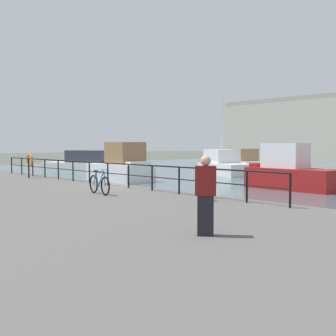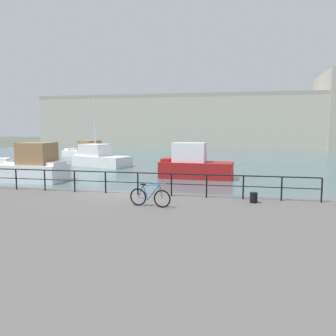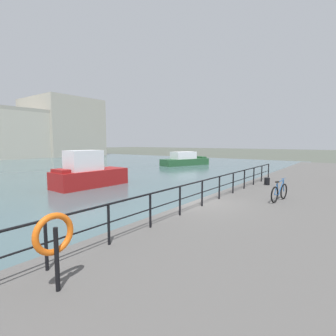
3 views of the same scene
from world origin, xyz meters
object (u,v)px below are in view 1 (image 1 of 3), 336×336
object	(u,v)px
moored_red_daysailer	(242,161)
life_ring_stand	(30,161)
moored_blue_motorboat	(87,165)
parked_bicycle	(99,184)
moored_white_yacht	(122,166)
moored_small_launch	(225,165)
mooring_bollard	(206,194)
moored_green_narrowboat	(290,172)
standing_person	(205,195)

from	to	relation	value
moored_red_daysailer	life_ring_stand	distance (m)	30.17
moored_blue_motorboat	life_ring_stand	size ratio (longest dim) A/B	6.43
moored_blue_motorboat	moored_red_daysailer	world-z (taller)	moored_red_daysailer
moored_blue_motorboat	parked_bicycle	bearing A→B (deg)	-53.64
moored_white_yacht	moored_small_launch	xyz separation A→B (m)	(0.68, 10.67, -0.19)
moored_blue_motorboat	moored_red_daysailer	xyz separation A→B (m)	(3.07, 18.84, -0.01)
moored_blue_motorboat	parked_bicycle	world-z (taller)	moored_blue_motorboat
moored_small_launch	mooring_bollard	world-z (taller)	moored_small_launch
moored_green_narrowboat	parked_bicycle	bearing A→B (deg)	92.68
moored_green_narrowboat	life_ring_stand	bearing A→B (deg)	53.70
moored_red_daysailer	parked_bicycle	xyz separation A→B (m)	(17.32, -30.68, 0.35)
moored_blue_motorboat	moored_red_daysailer	distance (m)	19.09
moored_small_launch	life_ring_stand	size ratio (longest dim) A/B	4.94
moored_red_daysailer	moored_small_launch	size ratio (longest dim) A/B	1.05
moored_small_launch	moored_green_narrowboat	bearing A→B (deg)	167.55
moored_blue_motorboat	standing_person	world-z (taller)	standing_person
moored_white_yacht	moored_small_launch	bearing A→B (deg)	86.50
moored_white_yacht	parked_bicycle	distance (m)	14.80
moored_red_daysailer	life_ring_stand	bearing A→B (deg)	125.74
moored_white_yacht	standing_person	bearing A→B (deg)	-31.17
moored_red_daysailer	moored_small_launch	distance (m)	12.51
moored_red_daysailer	standing_person	xyz separation A→B (m)	(25.24, -33.16, 0.83)
life_ring_stand	standing_person	world-z (taller)	standing_person
moored_blue_motorboat	parked_bicycle	size ratio (longest dim) A/B	5.10
moored_white_yacht	moored_red_daysailer	distance (m)	22.13
moored_green_narrowboat	parked_bicycle	distance (m)	13.51
moored_small_launch	standing_person	distance (m)	29.26
moored_red_daysailer	moored_green_narrowboat	bearing A→B (deg)	156.01
moored_green_narrowboat	moored_blue_motorboat	bearing A→B (deg)	6.80
moored_red_daysailer	moored_small_launch	bearing A→B (deg)	142.36
parked_bicycle	moored_green_narrowboat	bearing A→B (deg)	98.67
moored_red_daysailer	moored_blue_motorboat	bearing A→B (deg)	101.74
moored_small_launch	moored_white_yacht	bearing A→B (deg)	105.20
moored_red_daysailer	moored_green_narrowboat	size ratio (longest dim) A/B	1.27
mooring_bollard	moored_small_launch	bearing A→B (deg)	129.09
parked_bicycle	life_ring_stand	distance (m)	9.78
moored_blue_motorboat	moored_green_narrowboat	world-z (taller)	moored_green_narrowboat
moored_white_yacht	moored_blue_motorboat	world-z (taller)	moored_white_yacht
moored_white_yacht	standing_person	xyz separation A→B (m)	(19.41, -11.81, 0.53)
moored_blue_motorboat	parked_bicycle	distance (m)	23.58
moored_green_narrowboat	standing_person	size ratio (longest dim) A/B	3.36
moored_red_daysailer	moored_small_launch	world-z (taller)	moored_small_launch
moored_white_yacht	moored_blue_motorboat	distance (m)	9.25
moored_blue_motorboat	standing_person	distance (m)	31.73
moored_white_yacht	mooring_bollard	bearing A→B (deg)	-26.09
standing_person	moored_white_yacht	bearing A→B (deg)	14.95
mooring_bollard	standing_person	xyz separation A→B (m)	(3.81, -4.12, 0.64)
moored_white_yacht	moored_blue_motorboat	bearing A→B (deg)	164.46
mooring_bollard	moored_green_narrowboat	bearing A→B (deg)	109.69
standing_person	moored_blue_motorboat	bearing A→B (deg)	19.45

